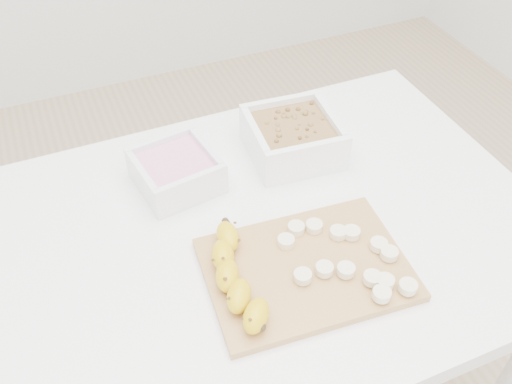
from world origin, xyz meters
name	(u,v)px	position (x,y,z in m)	size (l,w,h in m)	color
table	(262,263)	(0.00, 0.00, 0.65)	(1.00, 0.70, 0.75)	white
bowl_yogurt	(176,170)	(-0.10, 0.17, 0.78)	(0.16, 0.16, 0.07)	white
bowl_granola	(293,137)	(0.14, 0.17, 0.79)	(0.18, 0.18, 0.08)	white
cutting_board	(306,269)	(0.03, -0.12, 0.76)	(0.32, 0.23, 0.01)	tan
banana	(237,277)	(-0.09, -0.11, 0.78)	(0.06, 0.21, 0.04)	gold
banana_slices	(347,257)	(0.09, -0.13, 0.77)	(0.18, 0.21, 0.02)	beige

